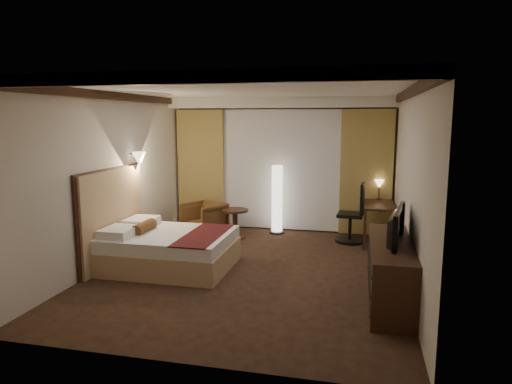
% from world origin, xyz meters
% --- Properties ---
extents(floor, '(4.50, 5.50, 0.01)m').
position_xyz_m(floor, '(0.00, 0.00, 0.00)').
color(floor, black).
rests_on(floor, ground).
extents(ceiling, '(4.50, 5.50, 0.01)m').
position_xyz_m(ceiling, '(0.00, 0.00, 2.70)').
color(ceiling, white).
rests_on(ceiling, back_wall).
extents(back_wall, '(4.50, 0.02, 2.70)m').
position_xyz_m(back_wall, '(0.00, 2.75, 1.35)').
color(back_wall, beige).
rests_on(back_wall, floor).
extents(left_wall, '(0.02, 5.50, 2.70)m').
position_xyz_m(left_wall, '(-2.25, 0.00, 1.35)').
color(left_wall, beige).
rests_on(left_wall, floor).
extents(right_wall, '(0.02, 5.50, 2.70)m').
position_xyz_m(right_wall, '(2.25, 0.00, 1.35)').
color(right_wall, beige).
rests_on(right_wall, floor).
extents(crown_molding, '(4.50, 5.50, 0.12)m').
position_xyz_m(crown_molding, '(0.00, 0.00, 2.64)').
color(crown_molding, black).
rests_on(crown_molding, ceiling).
extents(soffit, '(4.50, 0.50, 0.20)m').
position_xyz_m(soffit, '(0.00, 2.50, 2.60)').
color(soffit, white).
rests_on(soffit, ceiling).
extents(curtain_sheer, '(2.48, 0.04, 2.45)m').
position_xyz_m(curtain_sheer, '(0.00, 2.67, 1.25)').
color(curtain_sheer, silver).
rests_on(curtain_sheer, back_wall).
extents(curtain_left_drape, '(1.00, 0.14, 2.45)m').
position_xyz_m(curtain_left_drape, '(-1.70, 2.61, 1.25)').
color(curtain_left_drape, tan).
rests_on(curtain_left_drape, back_wall).
extents(curtain_right_drape, '(1.00, 0.14, 2.45)m').
position_xyz_m(curtain_right_drape, '(1.70, 2.61, 1.25)').
color(curtain_right_drape, tan).
rests_on(curtain_right_drape, back_wall).
extents(wall_sconce, '(0.24, 0.24, 0.24)m').
position_xyz_m(wall_sconce, '(-2.09, 0.60, 1.62)').
color(wall_sconce, white).
rests_on(wall_sconce, left_wall).
extents(bed, '(1.88, 1.47, 0.55)m').
position_xyz_m(bed, '(-1.25, -0.13, 0.28)').
color(bed, white).
rests_on(bed, floor).
extents(headboard, '(0.12, 1.77, 1.50)m').
position_xyz_m(headboard, '(-2.20, -0.13, 0.75)').
color(headboard, tan).
rests_on(headboard, floor).
extents(armchair, '(0.94, 0.92, 0.72)m').
position_xyz_m(armchair, '(-1.39, 1.87, 0.36)').
color(armchair, '#4F2E17').
rests_on(armchair, floor).
extents(side_table, '(0.52, 0.52, 0.57)m').
position_xyz_m(side_table, '(-0.74, 1.80, 0.28)').
color(side_table, black).
rests_on(side_table, floor).
extents(floor_lamp, '(0.29, 0.29, 1.38)m').
position_xyz_m(floor_lamp, '(-0.02, 2.37, 0.69)').
color(floor_lamp, white).
rests_on(floor_lamp, floor).
extents(desk, '(0.55, 1.16, 0.75)m').
position_xyz_m(desk, '(1.95, 2.05, 0.38)').
color(desk, black).
rests_on(desk, floor).
extents(desk_lamp, '(0.18, 0.18, 0.34)m').
position_xyz_m(desk_lamp, '(1.95, 2.48, 0.92)').
color(desk_lamp, '#FFD899').
rests_on(desk_lamp, desk).
extents(office_chair, '(0.58, 0.58, 1.13)m').
position_xyz_m(office_chair, '(1.43, 2.00, 0.56)').
color(office_chair, black).
rests_on(office_chair, floor).
extents(dresser, '(0.50, 1.97, 0.76)m').
position_xyz_m(dresser, '(2.00, -0.72, 0.38)').
color(dresser, black).
rests_on(dresser, floor).
extents(television, '(0.76, 1.13, 0.14)m').
position_xyz_m(television, '(1.97, -0.72, 1.07)').
color(television, black).
rests_on(television, dresser).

